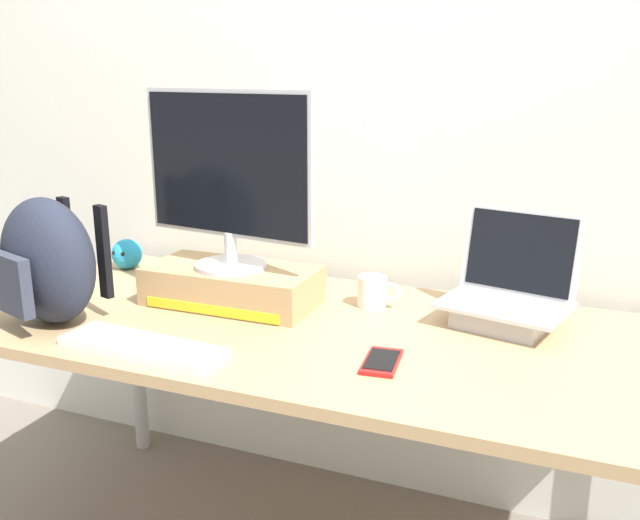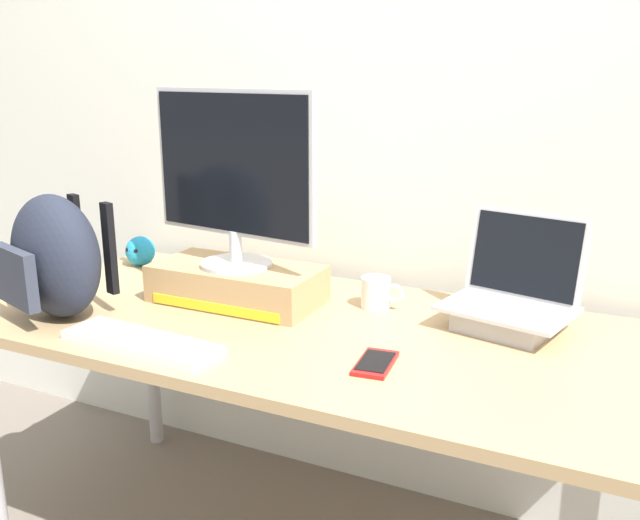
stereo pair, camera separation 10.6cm
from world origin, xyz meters
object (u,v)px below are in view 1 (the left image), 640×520
Objects in this scene: external_keyboard at (143,346)px; toner_box_yellow at (232,285)px; messenger_backpack at (47,261)px; desktop_monitor at (228,176)px; coffee_mug at (373,291)px; cell_phone at (382,361)px; plush_toy at (127,254)px; open_laptop at (506,303)px.

toner_box_yellow is at bearing 89.27° from external_keyboard.
toner_box_yellow is 0.50m from messenger_backpack.
desktop_monitor is at bearing 89.29° from external_keyboard.
external_keyboard is 3.43× the size of coffee_mug.
coffee_mug is at bearing 54.80° from external_keyboard.
plush_toy reaches higher than cell_phone.
coffee_mug reaches higher than external_keyboard.
desktop_monitor is at bearing 57.85° from messenger_backpack.
cell_phone is at bearing -25.22° from toner_box_yellow.
messenger_backpack is at bearing 171.21° from external_keyboard.
cell_phone is at bearing -108.82° from open_laptop.
toner_box_yellow reaches higher than plush_toy.
toner_box_yellow is 0.31m from desktop_monitor.
open_laptop is at bearing 9.24° from toner_box_yellow.
messenger_backpack is 3.71× the size of plush_toy.
messenger_backpack reaches higher than coffee_mug.
messenger_backpack is (-1.12, -0.43, 0.11)m from open_laptop.
plush_toy reaches higher than external_keyboard.
toner_box_yellow reaches higher than external_keyboard.
toner_box_yellow is at bearing -19.86° from plush_toy.
coffee_mug is at bearing 104.52° from cell_phone.
toner_box_yellow is 0.53m from plush_toy.
desktop_monitor is at bearing -100.62° from toner_box_yellow.
desktop_monitor is 5.34× the size of plush_toy.
external_keyboard is at bearing -171.98° from cell_phone.
toner_box_yellow is 4.80× the size of plush_toy.
open_laptop is (0.75, 0.12, 0.00)m from toner_box_yellow.
plush_toy is at bearing 122.94° from messenger_backpack.
cell_phone is (0.52, -0.24, -0.36)m from desktop_monitor.
coffee_mug is (0.38, 0.12, -0.32)m from desktop_monitor.
toner_box_yellow is at bearing 148.60° from cell_phone.
cell_phone is (-0.23, -0.37, -0.05)m from open_laptop.
plush_toy is (-1.25, 0.06, -0.01)m from open_laptop.
messenger_backpack is 2.99× the size of coffee_mug.
toner_box_yellow is 1.35× the size of open_laptop.
external_keyboard is 4.25× the size of plush_toy.
plush_toy is at bearing 167.82° from desktop_monitor.
open_laptop reaches higher than coffee_mug.
desktop_monitor reaches higher than messenger_backpack.
desktop_monitor is at bearing -161.93° from coffee_mug.
open_laptop is 2.87× the size of coffee_mug.
open_laptop is at bearing 52.17° from cell_phone.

